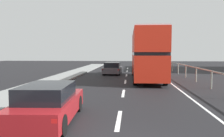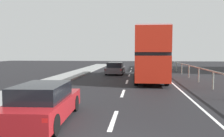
# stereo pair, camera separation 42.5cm
# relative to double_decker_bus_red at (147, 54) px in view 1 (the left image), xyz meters

# --- Properties ---
(lane_paint_markings) EXTENTS (3.73, 46.00, 0.01)m
(lane_paint_markings) POSITION_rel_double_decker_bus_red_xyz_m (0.33, -6.80, -2.30)
(lane_paint_markings) COLOR silver
(lane_paint_markings) RESTS_ON ground
(bridge_side_railing) EXTENTS (0.10, 42.00, 1.22)m
(bridge_side_railing) POSITION_rel_double_decker_bus_red_xyz_m (3.92, -6.66, -1.33)
(bridge_side_railing) COLOR gray
(bridge_side_railing) RESTS_ON ground
(double_decker_bus_red) EXTENTS (2.55, 10.28, 4.31)m
(double_decker_bus_red) POSITION_rel_double_decker_bus_red_xyz_m (0.00, 0.00, 0.00)
(double_decker_bus_red) COLOR red
(double_decker_bus_red) RESTS_ON ground
(hatchback_car_near) EXTENTS (1.96, 4.30, 1.33)m
(hatchback_car_near) POSITION_rel_double_decker_bus_red_xyz_m (-4.25, -12.79, -1.66)
(hatchback_car_near) COLOR maroon
(hatchback_car_near) RESTS_ON ground
(sedan_car_ahead) EXTENTS (1.98, 4.38, 1.32)m
(sedan_car_ahead) POSITION_rel_double_decker_bus_red_xyz_m (-3.43, 5.02, -1.67)
(sedan_car_ahead) COLOR #4A444A
(sedan_car_ahead) RESTS_ON ground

